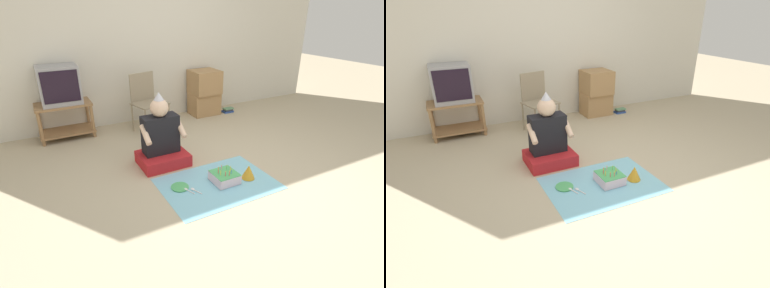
# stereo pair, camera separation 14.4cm
# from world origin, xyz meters

# --- Properties ---
(ground_plane) EXTENTS (16.00, 16.00, 0.00)m
(ground_plane) POSITION_xyz_m (0.00, 0.00, 0.00)
(ground_plane) COLOR tan
(wall_back) EXTENTS (6.40, 0.06, 2.55)m
(wall_back) POSITION_xyz_m (0.00, 2.32, 1.27)
(wall_back) COLOR beige
(wall_back) RESTS_ON ground_plane
(tv_stand) EXTENTS (0.73, 0.42, 0.50)m
(tv_stand) POSITION_xyz_m (-1.46, 2.08, 0.30)
(tv_stand) COLOR #997047
(tv_stand) RESTS_ON ground_plane
(tv) EXTENTS (0.51, 0.40, 0.51)m
(tv) POSITION_xyz_m (-1.46, 2.08, 0.75)
(tv) COLOR #99999E
(tv) RESTS_ON tv_stand
(folding_chair) EXTENTS (0.53, 0.49, 0.84)m
(folding_chair) POSITION_xyz_m (-0.35, 1.81, 0.49)
(folding_chair) COLOR gray
(folding_chair) RESTS_ON ground_plane
(cardboard_box_stack) EXTENTS (0.48, 0.43, 0.75)m
(cardboard_box_stack) POSITION_xyz_m (0.77, 2.05, 0.39)
(cardboard_box_stack) COLOR #A87F51
(cardboard_box_stack) RESTS_ON ground_plane
(book_pile) EXTENTS (0.19, 0.12, 0.08)m
(book_pile) POSITION_xyz_m (1.18, 1.92, 0.04)
(book_pile) COLOR #284793
(book_pile) RESTS_ON ground_plane
(person_seated) EXTENTS (0.55, 0.44, 0.86)m
(person_seated) POSITION_xyz_m (-0.58, 0.72, 0.28)
(person_seated) COLOR red
(person_seated) RESTS_ON ground_plane
(party_cloth) EXTENTS (1.19, 0.83, 0.01)m
(party_cloth) POSITION_xyz_m (-0.25, 0.01, 0.00)
(party_cloth) COLOR #7FC6E0
(party_cloth) RESTS_ON ground_plane
(birthday_cake) EXTENTS (0.26, 0.26, 0.16)m
(birthday_cake) POSITION_xyz_m (-0.17, 0.01, 0.06)
(birthday_cake) COLOR silver
(birthday_cake) RESTS_ON party_cloth
(party_hat_blue) EXTENTS (0.15, 0.15, 0.15)m
(party_hat_blue) POSITION_xyz_m (0.10, -0.05, 0.08)
(party_hat_blue) COLOR gold
(party_hat_blue) RESTS_ON party_cloth
(paper_plate) EXTENTS (0.18, 0.18, 0.01)m
(paper_plate) POSITION_xyz_m (-0.64, 0.13, 0.01)
(paper_plate) COLOR #4CB266
(paper_plate) RESTS_ON party_cloth
(plastic_spoon_near) EXTENTS (0.06, 0.14, 0.01)m
(plastic_spoon_near) POSITION_xyz_m (-0.60, 0.05, 0.01)
(plastic_spoon_near) COLOR white
(plastic_spoon_near) RESTS_ON party_cloth
(plastic_spoon_far) EXTENTS (0.07, 0.14, 0.01)m
(plastic_spoon_far) POSITION_xyz_m (-0.54, 0.02, 0.01)
(plastic_spoon_far) COLOR white
(plastic_spoon_far) RESTS_ON party_cloth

